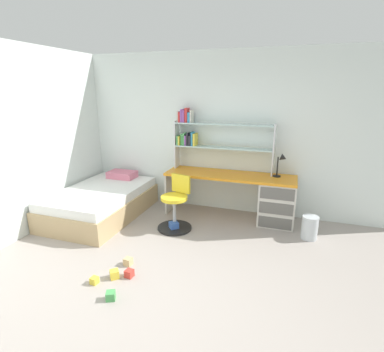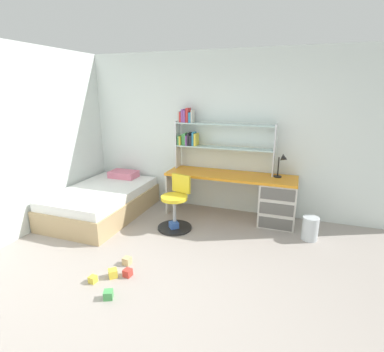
% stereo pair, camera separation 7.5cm
% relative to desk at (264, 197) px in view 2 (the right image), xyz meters
% --- Properties ---
extents(ground_plane, '(5.80, 6.35, 0.02)m').
position_rel_desk_xyz_m(ground_plane, '(-0.81, -2.36, -0.42)').
color(ground_plane, '#9E938C').
extents(room_shell, '(5.80, 6.35, 2.67)m').
position_rel_desk_xyz_m(room_shell, '(-2.08, -1.07, 0.92)').
color(room_shell, silver).
rests_on(room_shell, ground_plane).
extents(desk, '(2.08, 0.59, 0.74)m').
position_rel_desk_xyz_m(desk, '(0.00, 0.00, 0.00)').
color(desk, orange).
rests_on(desk, ground_plane).
extents(bookshelf_hutch, '(1.65, 0.22, 1.02)m').
position_rel_desk_xyz_m(bookshelf_hutch, '(-0.99, 0.18, 0.91)').
color(bookshelf_hutch, silver).
rests_on(bookshelf_hutch, desk).
extents(desk_lamp, '(0.20, 0.17, 0.38)m').
position_rel_desk_xyz_m(desk_lamp, '(0.23, 0.07, 0.58)').
color(desk_lamp, black).
rests_on(desk_lamp, desk).
extents(swivel_chair, '(0.52, 0.52, 0.82)m').
position_rel_desk_xyz_m(swivel_chair, '(-1.23, -0.69, -0.09)').
color(swivel_chair, black).
rests_on(swivel_chair, ground_plane).
extents(bed_platform, '(1.20, 1.88, 0.59)m').
position_rel_desk_xyz_m(bed_platform, '(-2.59, -0.63, -0.18)').
color(bed_platform, tan).
rests_on(bed_platform, ground_plane).
extents(waste_bin, '(0.22, 0.22, 0.34)m').
position_rel_desk_xyz_m(waste_bin, '(0.69, -0.39, -0.25)').
color(waste_bin, silver).
rests_on(waste_bin, ground_plane).
extents(toy_block_blue_0, '(0.18, 0.18, 0.12)m').
position_rel_desk_xyz_m(toy_block_blue_0, '(-1.24, -0.76, -0.35)').
color(toy_block_blue_0, '#3860B7').
rests_on(toy_block_blue_0, ground_plane).
extents(toy_block_green_1, '(0.12, 0.12, 0.09)m').
position_rel_desk_xyz_m(toy_block_green_1, '(-1.26, -2.42, -0.37)').
color(toy_block_green_1, '#479E51').
rests_on(toy_block_green_1, ground_plane).
extents(toy_block_yellow_2, '(0.08, 0.08, 0.08)m').
position_rel_desk_xyz_m(toy_block_yellow_2, '(-1.57, -2.26, -0.38)').
color(toy_block_yellow_2, gold).
rests_on(toy_block_yellow_2, ground_plane).
extents(toy_block_natural_3, '(0.10, 0.10, 0.09)m').
position_rel_desk_xyz_m(toy_block_natural_3, '(-1.41, -1.82, -0.37)').
color(toy_block_natural_3, tan).
rests_on(toy_block_natural_3, ground_plane).
extents(toy_block_red_4, '(0.09, 0.09, 0.09)m').
position_rel_desk_xyz_m(toy_block_red_4, '(-1.27, -2.03, -0.37)').
color(toy_block_red_4, red).
rests_on(toy_block_red_4, ground_plane).
extents(toy_block_yellow_5, '(0.13, 0.13, 0.09)m').
position_rel_desk_xyz_m(toy_block_yellow_5, '(-1.42, -2.10, -0.37)').
color(toy_block_yellow_5, gold).
rests_on(toy_block_yellow_5, ground_plane).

